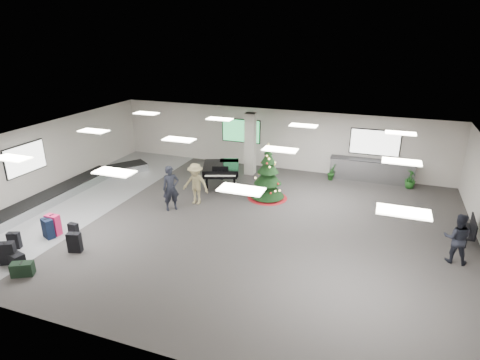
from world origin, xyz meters
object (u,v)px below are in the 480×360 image
(grand_piano, at_px, (221,169))
(baggage_carousel, at_px, (67,191))
(service_counter, at_px, (371,170))
(potted_plant_right, at_px, (411,179))
(traveler_bench, at_px, (457,238))
(traveler_a, at_px, (171,188))
(pink_suitcase, at_px, (53,225))
(potted_plant_left, at_px, (331,173))
(traveler_b, at_px, (196,184))
(bench, at_px, (469,229))
(christmas_tree, at_px, (268,180))

(grand_piano, bearing_deg, baggage_carousel, -169.89)
(service_counter, height_order, potted_plant_right, service_counter)
(grand_piano, relative_size, potted_plant_right, 2.92)
(traveler_bench, bearing_deg, grand_piano, -16.66)
(service_counter, bearing_deg, traveler_a, -139.88)
(pink_suitcase, bearing_deg, traveler_bench, 13.52)
(baggage_carousel, xyz_separation_m, potted_plant_right, (14.65, 6.35, 0.22))
(potted_plant_left, bearing_deg, traveler_b, -135.41)
(traveler_bench, distance_m, potted_plant_right, 6.57)
(traveler_bench, bearing_deg, potted_plant_left, -48.59)
(traveler_b, bearing_deg, pink_suitcase, -128.95)
(baggage_carousel, bearing_deg, potted_plant_left, 29.52)
(pink_suitcase, distance_m, traveler_bench, 13.91)
(baggage_carousel, height_order, traveler_a, traveler_a)
(pink_suitcase, bearing_deg, traveler_b, 50.83)
(pink_suitcase, height_order, bench, bench)
(service_counter, xyz_separation_m, grand_piano, (-6.74, -3.18, 0.32))
(baggage_carousel, relative_size, grand_piano, 3.81)
(bench, xyz_separation_m, traveler_a, (-11.22, -1.23, 0.46))
(bench, bearing_deg, baggage_carousel, -171.80)
(christmas_tree, bearing_deg, traveler_a, -143.12)
(service_counter, bearing_deg, pink_suitcase, -137.04)
(bench, bearing_deg, grand_piano, 171.83)
(baggage_carousel, bearing_deg, traveler_a, 3.33)
(christmas_tree, distance_m, potted_plant_right, 6.98)
(christmas_tree, bearing_deg, potted_plant_right, 30.00)
(traveler_bench, distance_m, potted_plant_left, 7.97)
(potted_plant_right, bearing_deg, christmas_tree, -150.00)
(grand_piano, bearing_deg, potted_plant_right, -2.00)
(service_counter, relative_size, traveler_bench, 2.39)
(pink_suitcase, bearing_deg, potted_plant_left, 47.86)
(traveler_bench, bearing_deg, christmas_tree, -18.49)
(baggage_carousel, xyz_separation_m, christmas_tree, (8.62, 2.86, 0.66))
(traveler_b, relative_size, potted_plant_left, 2.41)
(traveler_bench, bearing_deg, baggage_carousel, 3.61)
(pink_suitcase, xyz_separation_m, potted_plant_left, (8.73, 9.35, -0.02))
(christmas_tree, height_order, traveler_bench, christmas_tree)
(bench, xyz_separation_m, potted_plant_left, (-5.47, 4.67, -0.12))
(baggage_carousel, bearing_deg, bench, 5.34)
(christmas_tree, distance_m, grand_piano, 2.62)
(traveler_b, bearing_deg, baggage_carousel, -167.27)
(potted_plant_left, bearing_deg, baggage_carousel, -150.48)
(christmas_tree, xyz_separation_m, grand_piano, (-2.52, 0.69, -0.01))
(christmas_tree, bearing_deg, service_counter, 42.54)
(traveler_b, bearing_deg, grand_piano, 86.21)
(baggage_carousel, relative_size, traveler_b, 5.34)
(baggage_carousel, distance_m, traveler_b, 6.06)
(pink_suitcase, xyz_separation_m, traveler_b, (3.66, 4.36, 0.52))
(service_counter, xyz_separation_m, bench, (3.59, -5.20, -0.05))
(traveler_b, distance_m, potted_plant_left, 7.14)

